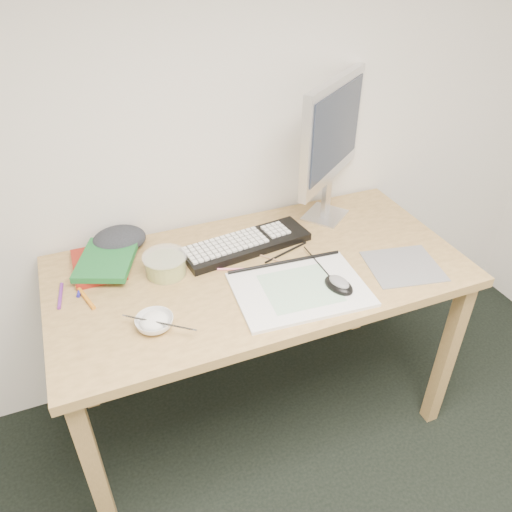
{
  "coord_description": "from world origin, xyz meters",
  "views": [
    {
      "loc": [
        -0.27,
        0.16,
        1.75
      ],
      "look_at": [
        0.22,
        1.39,
        0.83
      ],
      "focal_mm": 35.0,
      "sensor_mm": 36.0,
      "label": 1
    }
  ],
  "objects_px": {
    "monitor": "(332,135)",
    "sketchpad": "(300,289)",
    "keyboard": "(246,244)",
    "desk": "(259,286)",
    "rice_bowl": "(155,323)"
  },
  "relations": [
    {
      "from": "monitor",
      "to": "sketchpad",
      "type": "bearing_deg",
      "value": -165.38
    },
    {
      "from": "keyboard",
      "to": "rice_bowl",
      "type": "xyz_separation_m",
      "value": [
        -0.4,
        -0.29,
        0.0
      ]
    },
    {
      "from": "desk",
      "to": "monitor",
      "type": "relative_size",
      "value": 2.61
    },
    {
      "from": "desk",
      "to": "monitor",
      "type": "xyz_separation_m",
      "value": [
        0.37,
        0.22,
        0.42
      ]
    },
    {
      "from": "keyboard",
      "to": "monitor",
      "type": "distance_m",
      "value": 0.5
    },
    {
      "from": "keyboard",
      "to": "monitor",
      "type": "xyz_separation_m",
      "value": [
        0.37,
        0.09,
        0.32
      ]
    },
    {
      "from": "monitor",
      "to": "rice_bowl",
      "type": "relative_size",
      "value": 4.83
    },
    {
      "from": "desk",
      "to": "keyboard",
      "type": "bearing_deg",
      "value": 88.3
    },
    {
      "from": "keyboard",
      "to": "monitor",
      "type": "relative_size",
      "value": 0.86
    },
    {
      "from": "desk",
      "to": "rice_bowl",
      "type": "xyz_separation_m",
      "value": [
        -0.39,
        -0.16,
        0.1
      ]
    },
    {
      "from": "rice_bowl",
      "to": "keyboard",
      "type": "bearing_deg",
      "value": 36.3
    },
    {
      "from": "keyboard",
      "to": "sketchpad",
      "type": "bearing_deg",
      "value": -83.92
    },
    {
      "from": "desk",
      "to": "rice_bowl",
      "type": "relative_size",
      "value": 12.58
    },
    {
      "from": "sketchpad",
      "to": "keyboard",
      "type": "xyz_separation_m",
      "value": [
        -0.07,
        0.3,
        0.01
      ]
    },
    {
      "from": "keyboard",
      "to": "rice_bowl",
      "type": "height_order",
      "value": "rice_bowl"
    }
  ]
}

